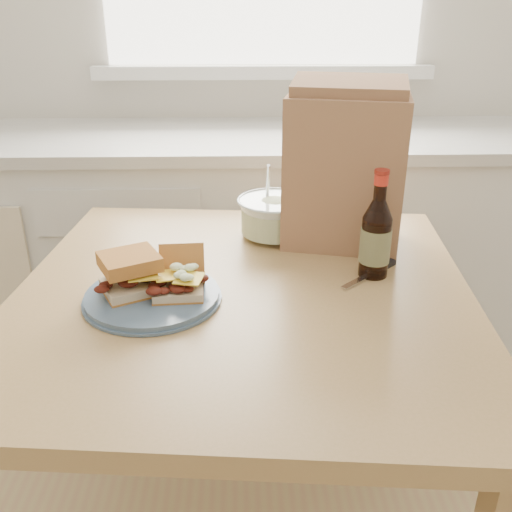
{
  "coord_description": "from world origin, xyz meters",
  "views": [
    {
      "loc": [
        -0.09,
        -0.37,
        1.4
      ],
      "look_at": [
        -0.06,
        0.72,
        0.9
      ],
      "focal_mm": 40.0,
      "sensor_mm": 36.0,
      "label": 1
    }
  ],
  "objects_px": {
    "dining_table": "(244,336)",
    "paper_bag": "(344,172)",
    "plate": "(152,296)",
    "beer_bottle": "(376,237)",
    "coleslaw_bowl": "(275,218)"
  },
  "relations": [
    {
      "from": "beer_bottle",
      "to": "paper_bag",
      "type": "distance_m",
      "value": 0.22
    },
    {
      "from": "plate",
      "to": "coleslaw_bowl",
      "type": "bearing_deg",
      "value": 51.17
    },
    {
      "from": "coleslaw_bowl",
      "to": "paper_bag",
      "type": "relative_size",
      "value": 0.53
    },
    {
      "from": "dining_table",
      "to": "paper_bag",
      "type": "distance_m",
      "value": 0.47
    },
    {
      "from": "dining_table",
      "to": "plate",
      "type": "height_order",
      "value": "plate"
    },
    {
      "from": "dining_table",
      "to": "paper_bag",
      "type": "relative_size",
      "value": 2.88
    },
    {
      "from": "plate",
      "to": "beer_bottle",
      "type": "xyz_separation_m",
      "value": [
        0.48,
        0.11,
        0.08
      ]
    },
    {
      "from": "paper_bag",
      "to": "dining_table",
      "type": "bearing_deg",
      "value": -121.71
    },
    {
      "from": "dining_table",
      "to": "plate",
      "type": "bearing_deg",
      "value": -161.97
    },
    {
      "from": "dining_table",
      "to": "plate",
      "type": "relative_size",
      "value": 3.82
    },
    {
      "from": "plate",
      "to": "beer_bottle",
      "type": "relative_size",
      "value": 1.13
    },
    {
      "from": "coleslaw_bowl",
      "to": "beer_bottle",
      "type": "distance_m",
      "value": 0.32
    },
    {
      "from": "coleslaw_bowl",
      "to": "beer_bottle",
      "type": "relative_size",
      "value": 0.8
    },
    {
      "from": "plate",
      "to": "paper_bag",
      "type": "relative_size",
      "value": 0.75
    },
    {
      "from": "dining_table",
      "to": "coleslaw_bowl",
      "type": "relative_size",
      "value": 5.39
    }
  ]
}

